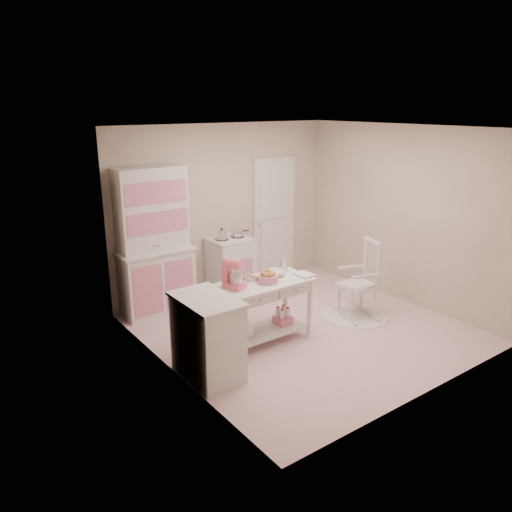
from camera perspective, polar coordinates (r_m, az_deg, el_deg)
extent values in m
plane|color=pink|center=(6.74, 5.44, -8.29)|extent=(3.80, 3.80, 0.00)
cube|color=white|center=(6.10, 6.15, 14.36)|extent=(3.80, 3.80, 0.04)
cube|color=beige|center=(7.77, -3.59, 5.34)|extent=(3.80, 0.04, 2.60)
cube|color=beige|center=(5.10, 20.07, -2.06)|extent=(3.80, 0.04, 2.60)
cube|color=beige|center=(5.27, -9.88, -0.65)|extent=(0.04, 3.80, 2.60)
cube|color=beige|center=(7.66, 16.50, 4.49)|extent=(0.04, 3.80, 2.60)
cube|color=silver|center=(8.35, 2.07, 4.22)|extent=(0.82, 0.05, 2.04)
cube|color=silver|center=(7.03, -11.49, 1.56)|extent=(1.06, 0.50, 2.08)
cube|color=silver|center=(7.70, -2.97, -1.24)|extent=(0.62, 0.57, 0.92)
cube|color=silver|center=(5.47, -5.56, -9.26)|extent=(0.54, 0.84, 0.92)
cylinder|color=white|center=(7.24, 11.29, -6.64)|extent=(0.92, 0.92, 0.01)
cube|color=silver|center=(7.04, 11.54, -2.59)|extent=(0.67, 0.83, 1.10)
cube|color=silver|center=(6.23, 0.92, -6.37)|extent=(1.20, 0.60, 0.80)
cube|color=#F06577|center=(5.81, -2.49, -2.12)|extent=(0.28, 0.33, 0.34)
cube|color=silver|center=(6.14, -1.19, -2.66)|extent=(0.34, 0.24, 0.02)
cylinder|color=#D27896|center=(6.04, 1.38, -2.61)|extent=(0.25, 0.25, 0.09)
imported|color=silver|center=(6.28, 2.40, -1.93)|extent=(0.23, 0.23, 0.07)
cylinder|color=silver|center=(6.43, 3.22, -1.01)|extent=(0.10, 0.10, 0.17)
imported|color=silver|center=(6.26, 4.90, -2.28)|extent=(0.18, 0.24, 0.02)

